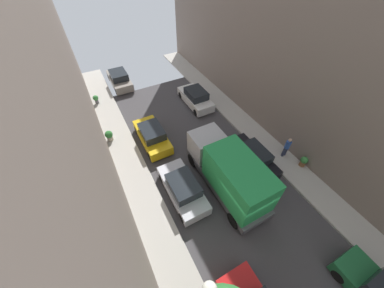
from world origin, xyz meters
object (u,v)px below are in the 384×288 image
(delivery_truck, at_px, (229,172))
(parked_car_right_1, at_px, (252,158))
(parked_car_left_2, at_px, (183,188))
(potted_plant_0, at_px, (109,135))
(parked_car_left_3, at_px, (152,136))
(pedestrian, at_px, (287,147))
(potted_plant_3, at_px, (96,99))
(potted_plant_4, at_px, (304,161))
(parked_car_right_2, at_px, (196,98))
(parked_car_left_4, at_px, (120,79))

(delivery_truck, bearing_deg, parked_car_right_1, 17.23)
(parked_car_right_1, bearing_deg, parked_car_left_2, 179.50)
(potted_plant_0, bearing_deg, parked_car_left_3, -30.11)
(pedestrian, height_order, potted_plant_3, pedestrian)
(pedestrian, distance_m, potted_plant_0, 13.37)
(pedestrian, distance_m, potted_plant_4, 1.49)
(parked_car_right_1, bearing_deg, potted_plant_0, 139.68)
(delivery_truck, bearing_deg, parked_car_right_2, 73.41)
(potted_plant_4, bearing_deg, pedestrian, 109.84)
(parked_car_right_1, distance_m, potted_plant_0, 10.94)
(parked_car_left_4, bearing_deg, parked_car_right_1, -70.09)
(parked_car_left_4, xyz_separation_m, parked_car_right_2, (5.40, -6.68, 0.00))
(potted_plant_3, bearing_deg, pedestrian, -50.43)
(parked_car_left_4, bearing_deg, parked_car_left_3, -90.00)
(parked_car_right_2, xyz_separation_m, potted_plant_0, (-8.34, -1.15, -0.09))
(pedestrian, bearing_deg, potted_plant_4, -70.16)
(parked_car_left_4, height_order, parked_car_right_2, same)
(parked_car_right_2, bearing_deg, parked_car_left_3, -152.15)
(parked_car_left_3, bearing_deg, parked_car_right_2, 27.85)
(parked_car_right_2, bearing_deg, parked_car_right_1, -90.00)
(parked_car_right_2, height_order, potted_plant_4, parked_car_right_2)
(parked_car_right_1, xyz_separation_m, potted_plant_0, (-8.34, 7.08, -0.09))
(pedestrian, relative_size, potted_plant_0, 1.96)
(parked_car_left_4, bearing_deg, potted_plant_3, -141.09)
(parked_car_left_3, bearing_deg, delivery_truck, -66.51)
(parked_car_right_2, height_order, potted_plant_3, parked_car_right_2)
(parked_car_right_2, bearing_deg, pedestrian, -73.55)
(pedestrian, xyz_separation_m, potted_plant_3, (-10.88, 13.17, -0.44))
(parked_car_left_3, distance_m, parked_car_right_1, 7.62)
(pedestrian, bearing_deg, parked_car_right_1, 167.34)
(parked_car_right_1, height_order, parked_car_right_2, same)
(pedestrian, bearing_deg, parked_car_right_2, 106.45)
(parked_car_right_2, xyz_separation_m, delivery_truck, (-2.70, -9.06, 1.07))
(parked_car_left_3, bearing_deg, parked_car_right_1, -44.86)
(potted_plant_0, relative_size, potted_plant_3, 1.05)
(parked_car_left_3, distance_m, parked_car_right_2, 6.11)
(parked_car_right_2, bearing_deg, parked_car_left_2, -123.43)
(parked_car_left_4, relative_size, delivery_truck, 0.64)
(parked_car_left_4, height_order, potted_plant_4, parked_car_left_4)
(potted_plant_3, bearing_deg, parked_car_left_3, -68.23)
(parked_car_left_2, bearing_deg, potted_plant_3, 102.93)
(parked_car_right_1, xyz_separation_m, potted_plant_4, (3.08, -1.91, -0.13))
(parked_car_left_4, bearing_deg, parked_car_right_2, -51.05)
(parked_car_left_2, distance_m, delivery_truck, 3.04)
(parked_car_left_3, height_order, pedestrian, pedestrian)
(pedestrian, bearing_deg, parked_car_left_3, 143.33)
(pedestrian, distance_m, potted_plant_3, 17.09)
(parked_car_left_4, xyz_separation_m, potted_plant_0, (-2.94, -7.83, -0.09))
(potted_plant_4, bearing_deg, potted_plant_0, 141.80)
(parked_car_right_1, distance_m, delivery_truck, 3.02)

